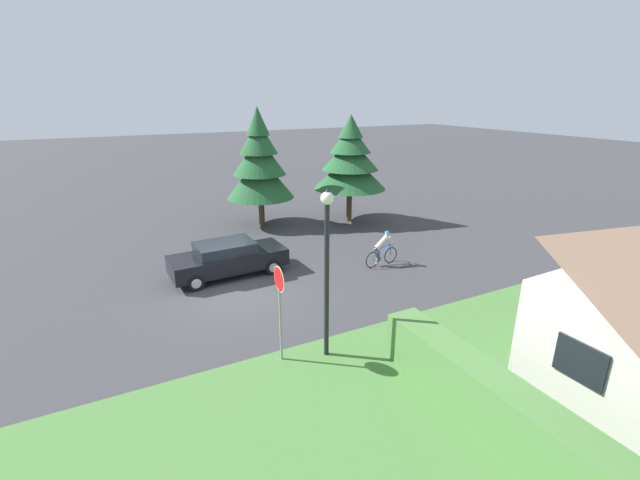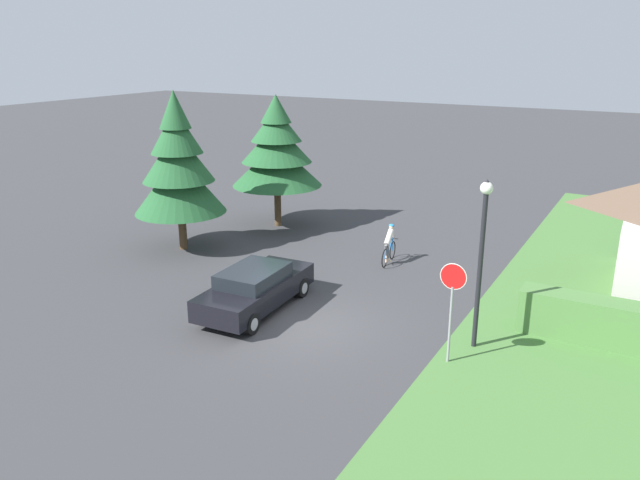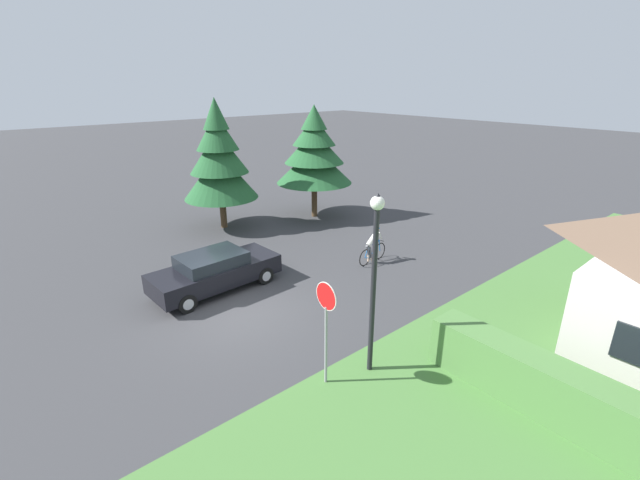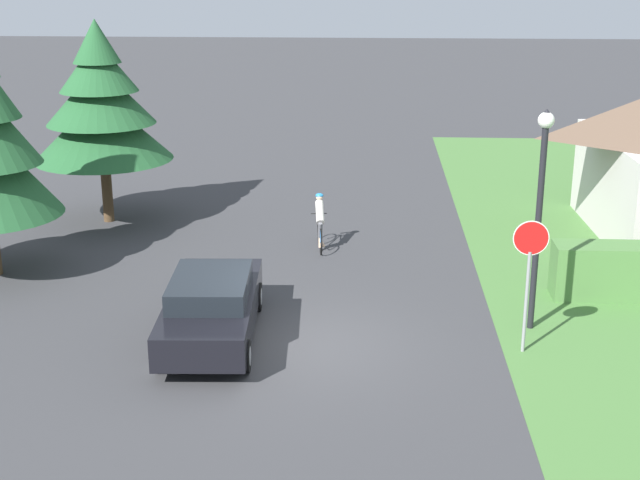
{
  "view_description": "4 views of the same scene",
  "coord_description": "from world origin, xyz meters",
  "px_view_note": "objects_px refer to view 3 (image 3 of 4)",
  "views": [
    {
      "loc": [
        14.07,
        -3.73,
        6.99
      ],
      "look_at": [
        0.06,
        3.39,
        1.6
      ],
      "focal_mm": 24.0,
      "sensor_mm": 36.0,
      "label": 1
    },
    {
      "loc": [
        8.82,
        -14.68,
        8.12
      ],
      "look_at": [
        -1.36,
        3.44,
        1.51
      ],
      "focal_mm": 35.0,
      "sensor_mm": 36.0,
      "label": 2
    },
    {
      "loc": [
        11.17,
        -5.87,
        7.14
      ],
      "look_at": [
        0.03,
        3.52,
        1.67
      ],
      "focal_mm": 24.0,
      "sensor_mm": 36.0,
      "label": 3
    },
    {
      "loc": [
        1.32,
        -16.8,
        7.72
      ],
      "look_at": [
        0.17,
        3.84,
        1.04
      ],
      "focal_mm": 50.0,
      "sensor_mm": 36.0,
      "label": 4
    }
  ],
  "objects_px": {
    "stop_sign": "(326,314)",
    "conifer_tall_far": "(314,153)",
    "sedan_left_lane": "(215,271)",
    "street_lamp": "(374,263)",
    "conifer_tall_near": "(219,161)",
    "cyclist": "(373,246)"
  },
  "relations": [
    {
      "from": "conifer_tall_near",
      "to": "street_lamp",
      "type": "bearing_deg",
      "value": -11.78
    },
    {
      "from": "street_lamp",
      "to": "conifer_tall_far",
      "type": "height_order",
      "value": "conifer_tall_far"
    },
    {
      "from": "conifer_tall_near",
      "to": "conifer_tall_far",
      "type": "xyz_separation_m",
      "value": [
        1.54,
        4.77,
        0.04
      ]
    },
    {
      "from": "stop_sign",
      "to": "conifer_tall_far",
      "type": "height_order",
      "value": "conifer_tall_far"
    },
    {
      "from": "stop_sign",
      "to": "conifer_tall_far",
      "type": "relative_size",
      "value": 0.47
    },
    {
      "from": "cyclist",
      "to": "conifer_tall_near",
      "type": "relative_size",
      "value": 0.27
    },
    {
      "from": "stop_sign",
      "to": "street_lamp",
      "type": "bearing_deg",
      "value": -105.62
    },
    {
      "from": "cyclist",
      "to": "stop_sign",
      "type": "distance_m",
      "value": 7.95
    },
    {
      "from": "cyclist",
      "to": "stop_sign",
      "type": "height_order",
      "value": "stop_sign"
    },
    {
      "from": "street_lamp",
      "to": "conifer_tall_near",
      "type": "height_order",
      "value": "conifer_tall_near"
    },
    {
      "from": "street_lamp",
      "to": "conifer_tall_near",
      "type": "bearing_deg",
      "value": 168.22
    },
    {
      "from": "sedan_left_lane",
      "to": "conifer_tall_far",
      "type": "height_order",
      "value": "conifer_tall_far"
    },
    {
      "from": "sedan_left_lane",
      "to": "stop_sign",
      "type": "xyz_separation_m",
      "value": [
        6.4,
        -0.29,
        1.24
      ]
    },
    {
      "from": "stop_sign",
      "to": "conifer_tall_near",
      "type": "distance_m",
      "value": 13.22
    },
    {
      "from": "sedan_left_lane",
      "to": "street_lamp",
      "type": "height_order",
      "value": "street_lamp"
    },
    {
      "from": "sedan_left_lane",
      "to": "street_lamp",
      "type": "bearing_deg",
      "value": -84.99
    },
    {
      "from": "street_lamp",
      "to": "conifer_tall_near",
      "type": "xyz_separation_m",
      "value": [
        -12.89,
        2.69,
        0.4
      ]
    },
    {
      "from": "cyclist",
      "to": "street_lamp",
      "type": "height_order",
      "value": "street_lamp"
    },
    {
      "from": "sedan_left_lane",
      "to": "conifer_tall_near",
      "type": "relative_size",
      "value": 0.73
    },
    {
      "from": "sedan_left_lane",
      "to": "conifer_tall_far",
      "type": "distance_m",
      "value": 9.95
    },
    {
      "from": "conifer_tall_near",
      "to": "conifer_tall_far",
      "type": "bearing_deg",
      "value": 72.13
    },
    {
      "from": "cyclist",
      "to": "sedan_left_lane",
      "type": "bearing_deg",
      "value": 156.39
    }
  ]
}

